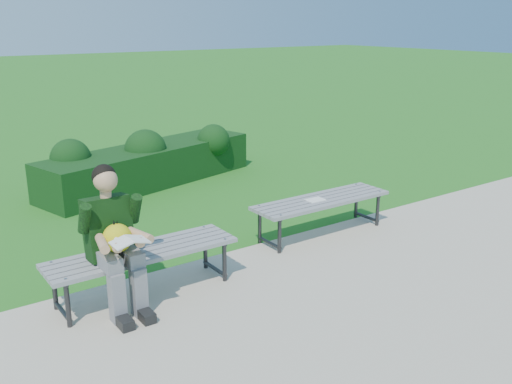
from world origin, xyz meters
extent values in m
plane|color=#256E17|center=(0.00, 0.00, 0.00)|extent=(80.00, 80.00, 0.00)
cube|color=#A6A08E|center=(0.00, -1.75, 0.01)|extent=(30.00, 3.50, 0.02)
cube|color=#1D3C15|center=(0.55, 3.16, 0.30)|extent=(3.78, 1.82, 0.60)
sphere|color=#1D3C15|center=(-0.68, 3.19, 0.57)|extent=(0.73, 0.73, 0.59)
sphere|color=#1D3C15|center=(0.46, 3.08, 0.57)|extent=(0.81, 0.81, 0.66)
sphere|color=#1D3C15|center=(1.73, 3.13, 0.57)|extent=(0.67, 0.67, 0.55)
cube|color=gray|center=(-1.17, -0.62, 0.45)|extent=(1.80, 0.08, 0.04)
cube|color=gray|center=(-1.17, -0.52, 0.45)|extent=(1.80, 0.08, 0.04)
cube|color=gray|center=(-1.17, -0.41, 0.45)|extent=(1.80, 0.08, 0.04)
cube|color=gray|center=(-1.17, -0.31, 0.45)|extent=(1.80, 0.08, 0.04)
cube|color=gray|center=(-1.17, -0.21, 0.45)|extent=(1.80, 0.09, 0.04)
cylinder|color=#2D2D30|center=(-1.95, -0.60, 0.23)|extent=(0.04, 0.04, 0.41)
cylinder|color=#2D2D30|center=(-1.95, -0.22, 0.23)|extent=(0.04, 0.04, 0.41)
cylinder|color=#2D2D30|center=(-1.95, -0.41, 0.41)|extent=(0.04, 0.42, 0.04)
cylinder|color=#2D2D30|center=(-1.95, -0.41, 0.08)|extent=(0.04, 0.42, 0.04)
cylinder|color=gray|center=(-1.95, -0.62, 0.47)|extent=(0.02, 0.02, 0.01)
cylinder|color=gray|center=(-1.95, -0.21, 0.47)|extent=(0.02, 0.02, 0.01)
cylinder|color=#2D2D30|center=(-0.39, -0.60, 0.23)|extent=(0.04, 0.04, 0.41)
cylinder|color=#2D2D30|center=(-0.39, -0.22, 0.23)|extent=(0.04, 0.04, 0.41)
cylinder|color=#2D2D30|center=(-0.39, -0.41, 0.41)|extent=(0.04, 0.42, 0.04)
cylinder|color=#2D2D30|center=(-0.39, -0.41, 0.08)|extent=(0.04, 0.42, 0.04)
cylinder|color=gray|center=(-0.39, -0.62, 0.47)|extent=(0.02, 0.02, 0.01)
cylinder|color=gray|center=(-0.39, -0.21, 0.47)|extent=(0.02, 0.02, 0.01)
cube|color=gray|center=(1.27, -0.37, 0.45)|extent=(1.80, 0.08, 0.04)
cube|color=gray|center=(1.27, -0.27, 0.45)|extent=(1.80, 0.08, 0.04)
cube|color=gray|center=(1.27, -0.16, 0.45)|extent=(1.80, 0.09, 0.04)
cube|color=gray|center=(1.27, -0.06, 0.45)|extent=(1.80, 0.09, 0.04)
cube|color=gray|center=(1.27, 0.05, 0.45)|extent=(1.80, 0.09, 0.04)
cylinder|color=#2D2D30|center=(0.49, -0.35, 0.23)|extent=(0.04, 0.04, 0.41)
cylinder|color=#2D2D30|center=(0.49, 0.03, 0.23)|extent=(0.04, 0.04, 0.41)
cylinder|color=#2D2D30|center=(0.49, -0.16, 0.41)|extent=(0.04, 0.42, 0.04)
cylinder|color=#2D2D30|center=(0.49, -0.16, 0.08)|extent=(0.04, 0.42, 0.04)
cylinder|color=gray|center=(0.49, -0.37, 0.47)|extent=(0.02, 0.02, 0.01)
cylinder|color=gray|center=(0.49, 0.05, 0.47)|extent=(0.02, 0.02, 0.01)
cylinder|color=#2D2D30|center=(2.05, -0.35, 0.23)|extent=(0.04, 0.04, 0.41)
cylinder|color=#2D2D30|center=(2.05, 0.03, 0.23)|extent=(0.04, 0.04, 0.41)
cylinder|color=#2D2D30|center=(2.05, -0.16, 0.41)|extent=(0.04, 0.42, 0.04)
cylinder|color=#2D2D30|center=(2.05, -0.16, 0.08)|extent=(0.04, 0.42, 0.04)
cylinder|color=gray|center=(2.05, -0.37, 0.47)|extent=(0.02, 0.02, 0.01)
cylinder|color=gray|center=(2.05, 0.05, 0.47)|extent=(0.02, 0.02, 0.01)
cube|color=slate|center=(-1.57, -0.57, 0.54)|extent=(0.14, 0.42, 0.13)
cube|color=slate|center=(-1.37, -0.57, 0.54)|extent=(0.14, 0.42, 0.13)
cube|color=slate|center=(-1.57, -0.75, 0.24)|extent=(0.12, 0.13, 0.45)
cube|color=slate|center=(-1.37, -0.75, 0.24)|extent=(0.12, 0.13, 0.45)
cube|color=black|center=(-1.57, -0.85, 0.07)|extent=(0.11, 0.26, 0.09)
cube|color=black|center=(-1.37, -0.85, 0.07)|extent=(0.11, 0.26, 0.09)
cube|color=black|center=(-1.47, -0.37, 0.75)|extent=(0.40, 0.30, 0.59)
cylinder|color=tan|center=(-1.47, -0.39, 1.07)|extent=(0.10, 0.10, 0.08)
sphere|color=tan|center=(-1.47, -0.41, 1.20)|extent=(0.21, 0.21, 0.21)
sphere|color=black|center=(-1.47, -0.38, 1.23)|extent=(0.21, 0.21, 0.21)
cylinder|color=black|center=(-1.70, -0.47, 0.91)|extent=(0.10, 0.21, 0.30)
cylinder|color=black|center=(-1.24, -0.47, 0.91)|extent=(0.10, 0.21, 0.30)
cylinder|color=tan|center=(-1.64, -0.69, 0.74)|extent=(0.14, 0.31, 0.08)
cylinder|color=tan|center=(-1.30, -0.69, 0.74)|extent=(0.14, 0.31, 0.08)
sphere|color=tan|center=(-1.57, -0.85, 0.74)|extent=(0.09, 0.09, 0.09)
sphere|color=tan|center=(-1.37, -0.85, 0.74)|extent=(0.09, 0.09, 0.09)
sphere|color=yellow|center=(-1.47, -0.59, 0.72)|extent=(0.25, 0.25, 0.25)
cone|color=#FF5C07|center=(-1.47, -0.71, 0.71)|extent=(0.07, 0.07, 0.07)
cone|color=black|center=(-1.48, -0.58, 0.85)|extent=(0.03, 0.05, 0.08)
cone|color=black|center=(-1.45, -0.57, 0.85)|extent=(0.03, 0.04, 0.07)
sphere|color=white|center=(-1.51, -0.69, 0.75)|extent=(0.05, 0.05, 0.05)
sphere|color=white|center=(-1.42, -0.69, 0.75)|extent=(0.05, 0.05, 0.05)
cube|color=white|center=(-1.54, -0.87, 0.79)|extent=(0.15, 0.20, 0.05)
cube|color=white|center=(-1.39, -0.87, 0.79)|extent=(0.15, 0.20, 0.05)
cube|color=white|center=(1.17, -0.16, 0.47)|extent=(0.23, 0.17, 0.01)
camera|label=1|loc=(-3.13, -5.06, 2.53)|focal=40.00mm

